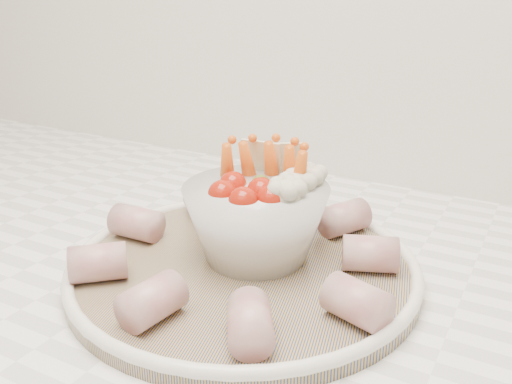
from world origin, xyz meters
The scene contains 3 objects.
serving_platter centered at (-0.14, 1.42, 0.93)m, with size 0.41×0.41×0.02m.
veggie_bowl centered at (-0.13, 1.44, 0.98)m, with size 0.14×0.14×0.11m.
cured_meat_rolls centered at (-0.14, 1.42, 0.95)m, with size 0.31×0.31×0.03m.
Camera 1 is at (0.11, 1.00, 1.20)m, focal length 40.00 mm.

